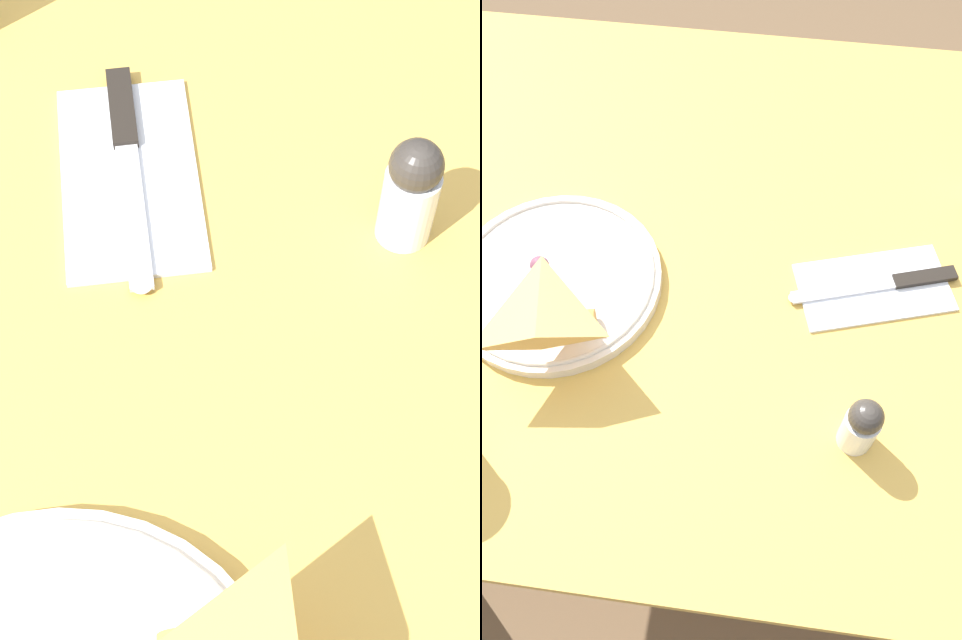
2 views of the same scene
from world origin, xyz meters
TOP-DOWN VIEW (x-y plane):
  - dining_table at (0.00, 0.00)m, footprint 1.14×0.89m
  - napkin_folded at (-0.22, 0.04)m, footprint 0.21×0.15m
  - butter_knife at (-0.23, 0.04)m, footprint 0.22×0.08m
  - pepper_shaker at (-0.20, 0.25)m, footprint 0.04×0.04m

SIDE VIEW (x-z plane):
  - dining_table at x=0.00m, z-range 0.27..1.01m
  - napkin_folded at x=-0.22m, z-range 0.74..0.75m
  - butter_knife at x=-0.23m, z-range 0.75..0.75m
  - pepper_shaker at x=-0.20m, z-range 0.74..0.83m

